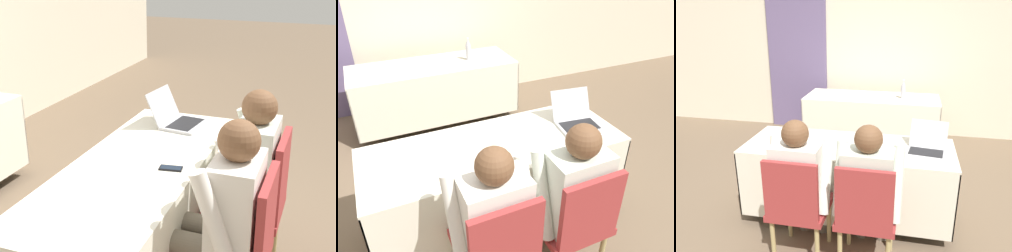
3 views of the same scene
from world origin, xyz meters
The scene contains 8 objects.
conference_table_near centered at (0.00, 0.00, 0.56)m, with size 1.88×0.70×0.74m.
laptop centered at (0.69, -0.01, 0.79)m, with size 0.36×0.39×0.24m.
cell_phone centered at (-0.01, -0.21, 0.75)m, with size 0.08×0.14×0.01m.
paper_beside_laptop centered at (-0.37, 0.05, 0.75)m, with size 0.23×0.31×0.00m.
chair_near_left centered at (-0.26, -0.66, 0.51)m, with size 0.44×0.44×0.91m.
chair_near_right centered at (0.26, -0.66, 0.51)m, with size 0.44×0.44×0.91m.
person_checkered_shirt centered at (-0.26, -0.55, 0.66)m, with size 0.50×0.52×1.17m.
person_white_shirt centered at (0.26, -0.55, 0.66)m, with size 0.50×0.52×1.17m.
Camera 1 is at (-2.21, -1.01, 1.86)m, focal length 50.00 mm.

